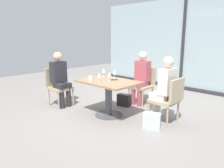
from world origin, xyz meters
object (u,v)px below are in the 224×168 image
(chair_near_window, at_px, (143,83))
(handbag_0, at_px, (124,100))
(person_side_end, at_px, (60,77))
(cell_phone_on_table, at_px, (114,80))
(coffee_cup, at_px, (91,78))
(handbag_1, at_px, (152,121))
(wine_glass_1, at_px, (115,72))
(wine_glass_3, at_px, (109,74))
(chair_side_end, at_px, (58,84))
(dining_table_main, at_px, (109,91))
(chair_far_right, at_px, (169,98))
(person_near_window, at_px, (141,75))
(wine_glass_2, at_px, (104,71))
(wine_glass_0, at_px, (99,75))
(person_far_right, at_px, (164,86))

(chair_near_window, relative_size, handbag_0, 2.90)
(person_side_end, relative_size, cell_phone_on_table, 8.75)
(coffee_cup, distance_m, handbag_1, 1.48)
(wine_glass_1, bearing_deg, wine_glass_3, -70.03)
(chair_side_end, distance_m, person_side_end, 0.23)
(chair_near_window, height_order, handbag_1, chair_near_window)
(dining_table_main, height_order, chair_far_right, chair_far_right)
(person_near_window, bearing_deg, coffee_cup, -102.43)
(person_side_end, height_order, cell_phone_on_table, person_side_end)
(coffee_cup, bearing_deg, person_side_end, -174.54)
(wine_glass_2, distance_m, cell_phone_on_table, 0.47)
(wine_glass_0, xyz_separation_m, handbag_1, (1.06, 0.28, -0.72))
(chair_far_right, bearing_deg, wine_glass_0, -149.20)
(person_side_end, height_order, wine_glass_2, person_side_end)
(person_side_end, bearing_deg, coffee_cup, 5.46)
(wine_glass_3, bearing_deg, person_side_end, -164.38)
(wine_glass_0, xyz_separation_m, wine_glass_3, (0.05, 0.24, 0.00))
(dining_table_main, distance_m, wine_glass_2, 0.60)
(cell_phone_on_table, bearing_deg, wine_glass_3, -68.18)
(wine_glass_1, bearing_deg, coffee_cup, -110.52)
(person_side_end, xyz_separation_m, wine_glass_1, (1.15, 0.60, 0.16))
(person_near_window, bearing_deg, person_side_end, -131.53)
(person_side_end, bearing_deg, person_near_window, 48.47)
(person_far_right, distance_m, wine_glass_0, 1.25)
(chair_far_right, relative_size, wine_glass_2, 4.70)
(wine_glass_0, bearing_deg, person_far_right, 33.38)
(wine_glass_3, relative_size, cell_phone_on_table, 1.28)
(wine_glass_0, bearing_deg, dining_table_main, 75.99)
(chair_side_end, relative_size, wine_glass_2, 4.70)
(dining_table_main, relative_size, chair_side_end, 1.35)
(handbag_1, bearing_deg, cell_phone_on_table, 151.82)
(person_near_window, height_order, person_far_right, same)
(person_near_window, bearing_deg, dining_table_main, -90.00)
(chair_side_end, bearing_deg, wine_glass_1, 25.57)
(chair_side_end, height_order, cell_phone_on_table, chair_side_end)
(cell_phone_on_table, height_order, handbag_0, cell_phone_on_table)
(wine_glass_1, height_order, wine_glass_2, same)
(wine_glass_1, xyz_separation_m, wine_glass_3, (0.09, -0.25, 0.00))
(person_far_right, height_order, handbag_1, person_far_right)
(wine_glass_1, height_order, handbag_0, wine_glass_1)
(chair_far_right, relative_size, handbag_1, 2.90)
(wine_glass_2, bearing_deg, dining_table_main, -33.08)
(chair_side_end, distance_m, wine_glass_2, 1.17)
(dining_table_main, height_order, cell_phone_on_table, cell_phone_on_table)
(dining_table_main, relative_size, wine_glass_1, 6.33)
(dining_table_main, xyz_separation_m, wine_glass_1, (-0.10, 0.29, 0.33))
(dining_table_main, distance_m, chair_near_window, 1.20)
(person_side_end, height_order, wine_glass_3, person_side_end)
(wine_glass_0, xyz_separation_m, handbag_0, (-0.13, 0.90, -0.72))
(wine_glass_2, height_order, cell_phone_on_table, wine_glass_2)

